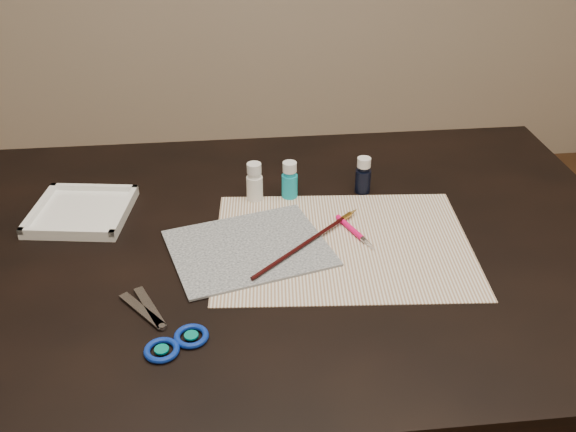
{
  "coord_description": "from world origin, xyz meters",
  "views": [
    {
      "loc": [
        -0.11,
        -0.97,
        1.4
      ],
      "look_at": [
        0.0,
        0.0,
        0.8
      ],
      "focal_mm": 40.0,
      "sensor_mm": 36.0,
      "label": 1
    }
  ],
  "objects": [
    {
      "name": "paint_bottle_white",
      "position": [
        -0.05,
        0.15,
        0.79
      ],
      "size": [
        0.04,
        0.04,
        0.08
      ],
      "primitive_type": "cylinder",
      "rotation": [
        0.0,
        0.0,
        -0.43
      ],
      "color": "white",
      "rests_on": "table"
    },
    {
      "name": "paintbrush",
      "position": [
        0.04,
        -0.03,
        0.76
      ],
      "size": [
        0.22,
        0.21,
        0.01
      ],
      "primitive_type": null,
      "rotation": [
        0.0,
        0.0,
        0.75
      ],
      "color": "black",
      "rests_on": "canvas"
    },
    {
      "name": "canvas",
      "position": [
        -0.07,
        -0.03,
        0.75
      ],
      "size": [
        0.32,
        0.28,
        0.0
      ],
      "primitive_type": "cube",
      "rotation": [
        0.0,
        0.0,
        0.26
      ],
      "color": "black",
      "rests_on": "paper"
    },
    {
      "name": "table",
      "position": [
        0.0,
        0.0,
        0.38
      ],
      "size": [
        1.3,
        0.9,
        0.75
      ],
      "primitive_type": "cube",
      "color": "black",
      "rests_on": "ground"
    },
    {
      "name": "paper",
      "position": [
        0.1,
        -0.03,
        0.75
      ],
      "size": [
        0.49,
        0.39,
        0.0
      ],
      "primitive_type": "cube",
      "rotation": [
        0.0,
        0.0,
        -0.08
      ],
      "color": "white",
      "rests_on": "table"
    },
    {
      "name": "paint_bottle_navy",
      "position": [
        0.17,
        0.16,
        0.79
      ],
      "size": [
        0.04,
        0.04,
        0.08
      ],
      "primitive_type": "cylinder",
      "rotation": [
        0.0,
        0.0,
        0.13
      ],
      "color": "black",
      "rests_on": "table"
    },
    {
      "name": "palette_tray",
      "position": [
        -0.39,
        0.13,
        0.76
      ],
      "size": [
        0.2,
        0.2,
        0.02
      ],
      "primitive_type": "cube",
      "rotation": [
        0.0,
        0.0,
        -0.15
      ],
      "color": "white",
      "rests_on": "table"
    },
    {
      "name": "paint_bottle_cyan",
      "position": [
        0.02,
        0.16,
        0.79
      ],
      "size": [
        0.03,
        0.03,
        0.08
      ],
      "primitive_type": "cylinder",
      "rotation": [
        0.0,
        0.0,
        -0.08
      ],
      "color": "#14AAC1",
      "rests_on": "table"
    },
    {
      "name": "craft_knife",
      "position": [
        0.13,
        -0.0,
        0.76
      ],
      "size": [
        0.06,
        0.12,
        0.01
      ],
      "primitive_type": null,
      "rotation": [
        0.0,
        0.0,
        -1.19
      ],
      "color": "#F20D64",
      "rests_on": "paper"
    },
    {
      "name": "scissors",
      "position": [
        -0.23,
        -0.21,
        0.76
      ],
      "size": [
        0.2,
        0.22,
        0.01
      ],
      "primitive_type": null,
      "rotation": [
        0.0,
        0.0,
        2.24
      ],
      "color": "silver",
      "rests_on": "table"
    }
  ]
}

